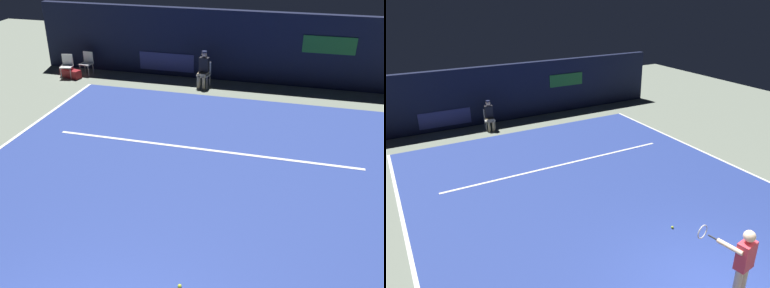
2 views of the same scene
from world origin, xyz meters
TOP-DOWN VIEW (x-y plane):
  - ground_plane at (0.00, 5.00)m, footprint 31.72×31.72m
  - court_surface at (0.00, 5.00)m, footprint 10.57×12.01m
  - line_sideline_left at (5.24, 5.00)m, footprint 0.10×12.01m
  - line_sideline_right at (-5.24, 5.00)m, footprint 0.10×12.01m
  - line_service at (0.00, 7.11)m, footprint 8.25×0.10m
  - back_wall at (-0.00, 12.91)m, footprint 15.86×0.33m
  - tennis_player at (0.10, -0.16)m, footprint 0.73×0.93m
  - line_judge_on_chair at (-1.08, 11.85)m, footprint 0.48×0.56m
  - tennis_ball at (0.79, 2.33)m, footprint 0.07×0.07m

SIDE VIEW (x-z plane):
  - ground_plane at x=0.00m, z-range 0.00..0.00m
  - court_surface at x=0.00m, z-range 0.00..0.01m
  - line_sideline_left at x=5.24m, z-range 0.01..0.02m
  - line_sideline_right at x=-5.24m, z-range 0.01..0.02m
  - line_service at x=0.00m, z-range 0.01..0.02m
  - tennis_ball at x=0.79m, z-range 0.01..0.08m
  - line_judge_on_chair at x=-1.08m, z-range 0.03..1.35m
  - tennis_player at x=0.10m, z-range 0.12..1.85m
  - back_wall at x=0.00m, z-range 0.00..2.60m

